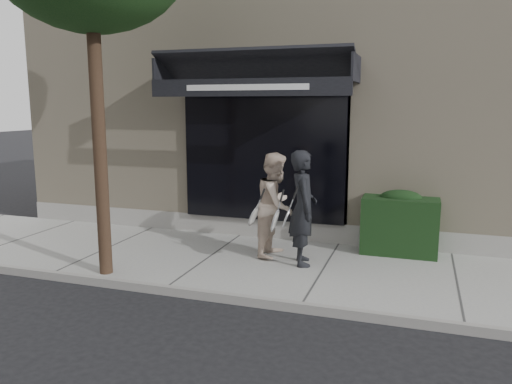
% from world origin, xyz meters
% --- Properties ---
extents(ground, '(80.00, 80.00, 0.00)m').
position_xyz_m(ground, '(0.00, 0.00, 0.00)').
color(ground, black).
rests_on(ground, ground).
extents(sidewalk, '(20.00, 3.00, 0.12)m').
position_xyz_m(sidewalk, '(0.00, 0.00, 0.06)').
color(sidewalk, gray).
rests_on(sidewalk, ground).
extents(curb, '(20.00, 0.10, 0.14)m').
position_xyz_m(curb, '(0.00, -1.55, 0.07)').
color(curb, gray).
rests_on(curb, ground).
extents(building_facade, '(14.30, 8.04, 5.64)m').
position_xyz_m(building_facade, '(-0.01, 4.96, 2.74)').
color(building_facade, beige).
rests_on(building_facade, ground).
extents(hedge, '(1.30, 0.70, 1.14)m').
position_xyz_m(hedge, '(1.10, 1.25, 0.66)').
color(hedge, black).
rests_on(hedge, sidewalk).
extents(pedestrian_front, '(0.79, 0.93, 1.88)m').
position_xyz_m(pedestrian_front, '(-0.39, 0.11, 1.06)').
color(pedestrian_front, black).
rests_on(pedestrian_front, sidewalk).
extents(pedestrian_back, '(0.76, 0.95, 1.80)m').
position_xyz_m(pedestrian_back, '(-0.94, 0.44, 1.02)').
color(pedestrian_back, beige).
rests_on(pedestrian_back, sidewalk).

